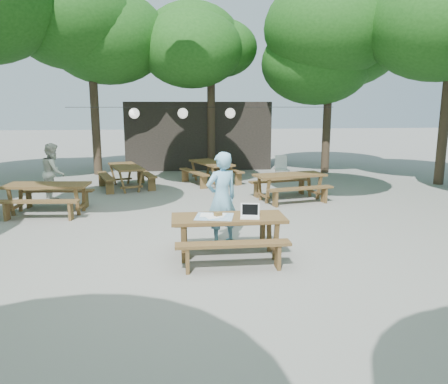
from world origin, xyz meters
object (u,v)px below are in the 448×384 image
Objects in this scene: picnic_table_nw at (48,198)px; woman at (222,198)px; second_person at (54,172)px; main_picnic_table at (228,236)px; plastic_chair at (282,174)px.

woman is (4.06, -2.86, 0.52)m from picnic_table_nw.
woman reaches higher than second_person.
woman reaches higher than picnic_table_nw.
picnic_table_nw is at bearing 138.12° from main_picnic_table.
plastic_chair is (2.87, 7.72, -0.13)m from main_picnic_table.
woman is 1.11× the size of second_person.
picnic_table_nw is at bearing -176.68° from second_person.
woman is at bearing -113.57° from plastic_chair.
picnic_table_nw is at bearing -58.96° from woman.
picnic_table_nw is 1.65m from second_person.
woman is at bearing -141.54° from second_person.
main_picnic_table is at bearing -37.21° from picnic_table_nw.
main_picnic_table is at bearing 68.57° from woman.
main_picnic_table is 8.24m from plastic_chair.
plastic_chair is at bearing 69.60° from main_picnic_table.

